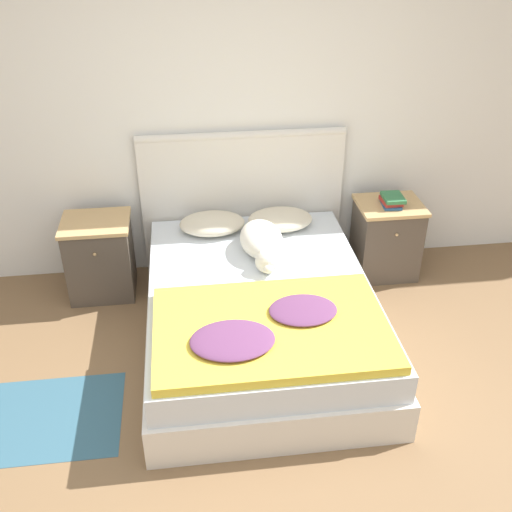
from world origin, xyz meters
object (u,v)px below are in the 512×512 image
nightstand_right (386,238)px  dog (262,242)px  nightstand_left (100,257)px  pillow_right (280,219)px  bed (260,314)px  pillow_left (212,223)px  book_stack (392,200)px

nightstand_right → dog: bearing=-161.2°
nightstand_left → dog: 1.25m
dog → pillow_right: bearing=62.8°
bed → pillow_right: size_ratio=4.08×
nightstand_left → pillow_left: 0.88m
bed → book_stack: (1.11, 0.73, 0.42)m
pillow_left → dog: bearing=-48.4°
bed → dog: 0.52m
nightstand_left → book_stack: 2.24m
dog → bed: bearing=-99.8°
pillow_right → book_stack: book_stack is taller
nightstand_left → dog: size_ratio=0.89×
nightstand_left → nightstand_right: same height
bed → pillow_right: bearing=71.4°
pillow_left → pillow_right: size_ratio=1.00×
nightstand_right → pillow_left: bearing=179.4°
pillow_right → dog: 0.42m
pillow_right → book_stack: size_ratio=2.41×
nightstand_left → nightstand_right: size_ratio=1.00×
bed → nightstand_right: bearing=34.2°
nightstand_left → book_stack: bearing=-0.6°
nightstand_right → bed: bearing=-145.8°
pillow_left → book_stack: size_ratio=2.41×
nightstand_left → dog: (1.18, -0.35, 0.25)m
pillow_left → bed: bearing=-71.4°
nightstand_left → nightstand_right: 2.21m
nightstand_left → pillow_right: 1.38m
nightstand_left → nightstand_right: bearing=0.0°
bed → book_stack: book_stack is taller
dog → book_stack: book_stack is taller
nightstand_right → book_stack: bearing=-94.7°
bed → pillow_right: (0.26, 0.77, 0.30)m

